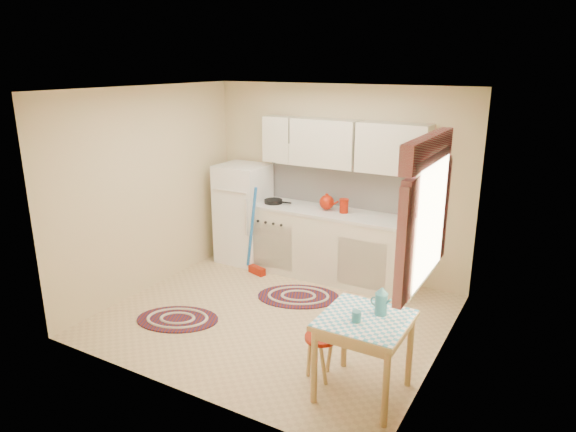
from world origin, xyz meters
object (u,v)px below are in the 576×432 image
at_px(base_cabinets, 322,244).
at_px(stool, 321,357).
at_px(fridge, 243,214).
at_px(table, 363,356).

xyz_separation_m(base_cabinets, stool, (1.02, -2.11, -0.23)).
xyz_separation_m(fridge, base_cabinets, (1.22, 0.05, -0.26)).
bearing_deg(base_cabinets, table, -56.10).
bearing_deg(table, stool, 175.37).
bearing_deg(stool, base_cabinets, 115.88).
height_order(fridge, base_cabinets, fridge).
bearing_deg(fridge, stool, -42.51).
bearing_deg(stool, fridge, 137.49).
height_order(base_cabinets, stool, base_cabinets).
bearing_deg(table, fridge, 141.84).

